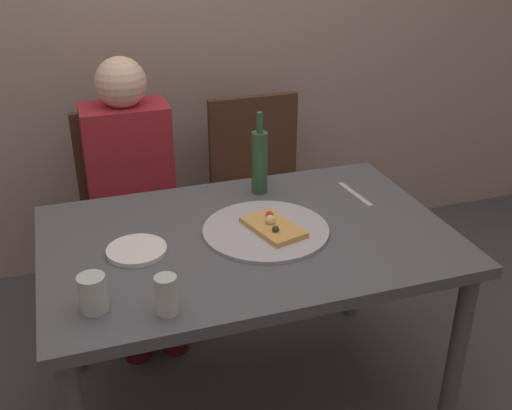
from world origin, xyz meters
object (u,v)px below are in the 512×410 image
pizza_tray (265,229)px  table_knife (355,194)px  dining_table (248,256)px  tumbler_near (93,293)px  chair_left (131,199)px  plate_stack (137,250)px  chair_right (261,181)px  guest_in_sweater (133,187)px  tumbler_far (167,295)px  wine_bottle (260,161)px  pizza_slice_last (273,226)px

pizza_tray → table_knife: pizza_tray is taller
dining_table → tumbler_near: 0.60m
dining_table → chair_left: chair_left is taller
dining_table → pizza_tray: bearing=4.5°
pizza_tray → tumbler_near: (-0.58, -0.27, 0.05)m
plate_stack → tumbler_near: bearing=-119.6°
chair_right → guest_in_sweater: guest_in_sweater is taller
tumbler_near → chair_left: bearing=78.1°
tumbler_far → chair_left: 1.21m
pizza_tray → chair_right: bearing=72.1°
wine_bottle → tumbler_far: 0.81m
pizza_tray → table_knife: 0.44m
plate_stack → table_knife: bearing=10.8°
tumbler_far → chair_right: size_ratio=0.13×
table_knife → chair_left: (-0.77, 0.67, -0.21)m
guest_in_sweater → chair_right: bearing=-166.3°
dining_table → pizza_slice_last: size_ratio=5.46×
tumbler_far → pizza_tray: bearing=40.9°
table_knife → tumbler_far: bearing=116.8°
pizza_slice_last → wine_bottle: size_ratio=0.78×
wine_bottle → chair_right: (0.19, 0.53, -0.34)m
pizza_slice_last → tumbler_far: bearing=-141.9°
tumbler_far → guest_in_sweater: guest_in_sweater is taller
dining_table → pizza_tray: size_ratio=3.17×
guest_in_sweater → dining_table: bearing=112.9°
tumbler_far → chair_right: chair_right is taller
tumbler_far → plate_stack: size_ratio=0.59×
dining_table → chair_left: bearing=109.1°
tumbler_near → table_knife: 1.09m
pizza_slice_last → tumbler_near: size_ratio=2.34×
chair_right → table_knife: bearing=102.1°
guest_in_sweater → pizza_slice_last: bearing=118.1°
wine_bottle → chair_right: wine_bottle is taller
plate_stack → guest_in_sweater: bearing=83.4°
wine_bottle → tumbler_near: 0.88m
dining_table → tumbler_far: (-0.34, -0.34, 0.14)m
chair_right → guest_in_sweater: (-0.62, -0.15, 0.13)m
chair_right → tumbler_far: bearing=60.5°
tumbler_near → guest_in_sweater: (0.23, 0.95, -0.14)m
pizza_slice_last → guest_in_sweater: (-0.37, 0.70, -0.11)m
tumbler_far → tumbler_near: bearing=157.8°
wine_bottle → chair_left: 0.77m
pizza_slice_last → plate_stack: pizza_slice_last is taller
table_knife → plate_stack: bearing=95.7°
pizza_tray → guest_in_sweater: 0.77m
wine_bottle → tumbler_near: (-0.66, -0.57, -0.07)m
tumbler_near → chair_left: chair_left is taller
chair_left → guest_in_sweater: size_ratio=0.77×
wine_bottle → tumbler_far: wine_bottle is taller
dining_table → chair_left: size_ratio=1.50×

